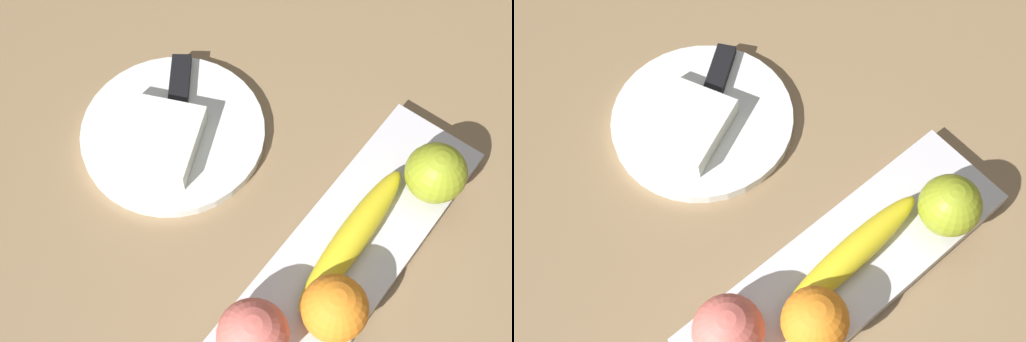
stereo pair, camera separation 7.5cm
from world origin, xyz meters
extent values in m
plane|color=#8D714E|center=(0.00, 0.00, 0.00)|extent=(2.40, 2.40, 0.00)
cube|color=silver|center=(0.05, -0.03, 0.01)|extent=(0.39, 0.12, 0.02)
sphere|color=olive|center=(-0.07, 0.00, 0.06)|extent=(0.07, 0.07, 0.07)
ellipsoid|color=yellow|center=(0.04, -0.03, 0.04)|extent=(0.20, 0.04, 0.03)
sphere|color=orange|center=(0.12, 0.00, 0.06)|extent=(0.07, 0.07, 0.07)
sphere|color=#E2695E|center=(0.19, -0.05, 0.06)|extent=(0.07, 0.07, 0.07)
cylinder|color=white|center=(0.05, -0.29, 0.01)|extent=(0.22, 0.22, 0.01)
cube|color=white|center=(0.07, -0.29, 0.03)|extent=(0.13, 0.13, 0.03)
cube|color=silver|center=(0.04, -0.28, 0.02)|extent=(0.13, 0.11, 0.00)
cube|color=black|center=(-0.01, -0.32, 0.02)|extent=(0.09, 0.07, 0.01)
camera|label=1|loc=(0.34, 0.07, 0.71)|focal=47.95mm
camera|label=2|loc=(0.28, 0.12, 0.71)|focal=47.95mm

